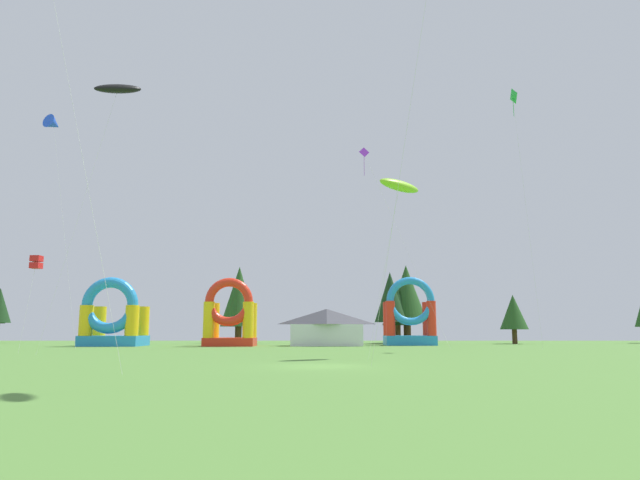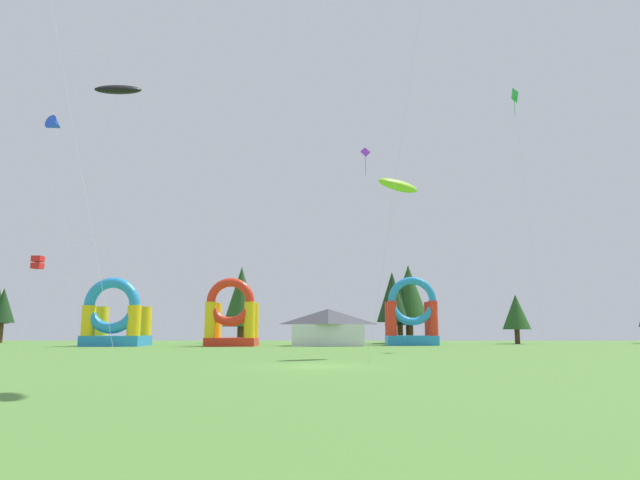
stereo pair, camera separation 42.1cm
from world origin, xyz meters
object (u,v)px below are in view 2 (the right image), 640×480
at_px(kite_blue_delta, 56,125).
at_px(inflatable_orange_dome, 231,320).
at_px(kite_green_diamond, 513,99).
at_px(kite_lime_parafoil, 398,186).
at_px(kite_black_parafoil, 118,90).
at_px(festival_tent, 328,327).
at_px(kite_red_box, 38,262).
at_px(inflatable_red_slide, 412,320).
at_px(kite_purple_diamond, 366,157).
at_px(inflatable_blue_arch, 115,322).

distance_m(kite_blue_delta, inflatable_orange_dome, 26.12).
height_order(kite_green_diamond, kite_lime_parafoil, kite_green_diamond).
distance_m(kite_black_parafoil, inflatable_orange_dome, 25.67).
bearing_deg(kite_lime_parafoil, festival_tent, 100.11).
height_order(kite_red_box, inflatable_red_slide, inflatable_red_slide).
height_order(kite_purple_diamond, inflatable_orange_dome, kite_purple_diamond).
bearing_deg(festival_tent, kite_blue_delta, -165.20).
height_order(kite_red_box, kite_lime_parafoil, kite_lime_parafoil).
relative_size(kite_green_diamond, inflatable_blue_arch, 3.23).
bearing_deg(kite_blue_delta, kite_purple_diamond, 6.16).
height_order(kite_green_diamond, festival_tent, kite_green_diamond).
height_order(kite_purple_diamond, festival_tent, kite_purple_diamond).
bearing_deg(kite_green_diamond, kite_red_box, -173.00).
relative_size(kite_lime_parafoil, kite_purple_diamond, 0.57).
bearing_deg(kite_lime_parafoil, inflatable_orange_dome, 121.38).
bearing_deg(inflatable_blue_arch, kite_black_parafoil, -71.84).
height_order(kite_blue_delta, inflatable_red_slide, kite_blue_delta).
distance_m(inflatable_red_slide, inflatable_orange_dome, 19.41).
distance_m(kite_lime_parafoil, inflatable_red_slide, 28.45).
relative_size(kite_purple_diamond, festival_tent, 2.72).
relative_size(kite_black_parafoil, inflatable_red_slide, 2.86).
distance_m(kite_lime_parafoil, inflatable_orange_dome, 28.98).
relative_size(kite_blue_delta, kite_green_diamond, 0.99).
relative_size(kite_blue_delta, inflatable_orange_dome, 3.23).
xyz_separation_m(kite_green_diamond, kite_red_box, (-39.06, -4.79, -15.19)).
xyz_separation_m(kite_blue_delta, kite_purple_diamond, (30.93, 3.34, -2.31)).
relative_size(kite_red_box, inflatable_blue_arch, 1.04).
distance_m(kite_lime_parafoil, kite_purple_diamond, 22.73).
distance_m(kite_blue_delta, kite_red_box, 18.44).
xyz_separation_m(kite_lime_parafoil, inflatable_orange_dome, (-14.48, 23.73, -8.20)).
bearing_deg(festival_tent, kite_black_parafoil, -131.06).
relative_size(kite_lime_parafoil, inflatable_blue_arch, 1.63).
bearing_deg(kite_purple_diamond, festival_tent, 136.59).
relative_size(kite_black_parafoil, inflatable_orange_dome, 3.01).
bearing_deg(kite_green_diamond, kite_blue_delta, 173.16).
bearing_deg(inflatable_orange_dome, kite_green_diamond, -22.87).
relative_size(kite_lime_parafoil, festival_tent, 1.54).
bearing_deg(inflatable_blue_arch, kite_lime_parafoil, -41.90).
distance_m(kite_blue_delta, inflatable_red_slide, 41.73).
bearing_deg(festival_tent, inflatable_blue_arch, -177.68).
distance_m(kite_green_diamond, inflatable_blue_arch, 44.89).
relative_size(kite_green_diamond, kite_purple_diamond, 1.13).
distance_m(kite_black_parafoil, festival_tent, 30.91).
xyz_separation_m(kite_black_parafoil, inflatable_blue_arch, (-5.88, 17.91, -17.65)).
xyz_separation_m(kite_blue_delta, kite_black_parafoil, (10.55, -11.70, -1.52)).
xyz_separation_m(kite_red_box, inflatable_orange_dome, (12.49, 16.00, -4.15)).
height_order(kite_lime_parafoil, inflatable_orange_dome, kite_lime_parafoil).
distance_m(kite_red_box, kite_lime_parafoil, 28.35).
xyz_separation_m(kite_purple_diamond, inflatable_orange_dome, (-14.04, 2.65, -16.69)).
bearing_deg(inflatable_red_slide, kite_black_parafoil, -140.78).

